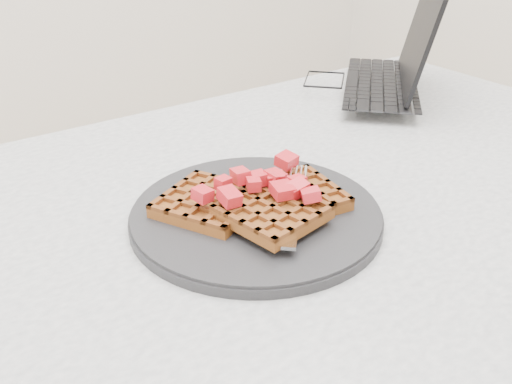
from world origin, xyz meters
TOP-DOWN VIEW (x-y plane):
  - table at (0.00, 0.00)m, footprint 1.20×0.80m
  - plate at (-0.13, -0.03)m, footprint 0.31×0.31m
  - waffles at (-0.13, -0.03)m, footprint 0.23×0.21m
  - strawberry_pile at (-0.13, -0.03)m, footprint 0.15×0.15m
  - fork at (-0.10, -0.06)m, footprint 0.14×0.15m
  - laptop at (0.33, 0.24)m, footprint 0.40×0.40m

SIDE VIEW (x-z plane):
  - table at x=0.00m, z-range 0.26..1.01m
  - plate at x=-0.13m, z-range 0.75..0.77m
  - fork at x=-0.10m, z-range 0.77..0.78m
  - waffles at x=-0.13m, z-range 0.76..0.79m
  - laptop at x=0.33m, z-range 0.67..0.90m
  - strawberry_pile at x=-0.13m, z-range 0.79..0.82m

